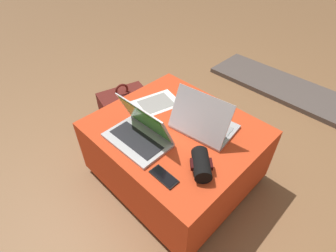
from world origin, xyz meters
The scene contains 9 objects.
ground_plane centered at (0.00, 0.00, 0.00)m, with size 14.00×14.00×0.00m, color olive.
ottoman centered at (0.00, 0.00, 0.22)m, with size 0.93×0.83×0.45m.
laptop_near centered at (-0.07, -0.21, 0.49)m, with size 0.37×0.24×0.23m.
laptop_far centered at (0.12, 0.10, 0.50)m, with size 0.37×0.30×0.25m.
cell_phone centered at (0.21, -0.31, 0.45)m, with size 0.15×0.07×0.01m.
backpack centered at (-0.58, 0.04, 0.19)m, with size 0.30×0.38×0.47m.
paper_sheet centered at (-0.25, 0.08, 0.45)m, with size 0.28×0.34×0.00m.
wrist_brace centered at (0.31, -0.14, 0.49)m, with size 0.18×0.18×0.09m.
fireplace_hearth centered at (0.00, 1.55, 0.02)m, with size 1.40×0.50×0.04m.
Camera 1 is at (0.78, -0.85, 1.48)m, focal length 28.00 mm.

